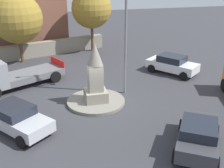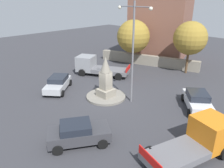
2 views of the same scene
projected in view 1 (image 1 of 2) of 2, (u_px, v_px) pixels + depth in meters
ground_plane at (96, 103)px, 17.85m from camera, size 80.00×80.00×0.00m
traffic_island at (96, 101)px, 17.81m from camera, size 3.66×3.66×0.19m
monument at (95, 76)px, 17.15m from camera, size 1.36×1.36×3.72m
streetlamp at (126, 17)px, 17.30m from camera, size 3.33×0.28×8.51m
car_dark_grey_waiting at (198, 135)px, 13.04m from camera, size 3.55×4.20×1.48m
car_silver_far_side at (16, 118)px, 14.58m from camera, size 3.86×4.17×1.41m
car_white_parked_right at (172, 64)px, 22.55m from camera, size 3.79×4.19×1.48m
truck_grey_near_island at (7, 75)px, 19.47m from camera, size 6.47×4.63×2.19m
stone_boundary_wall at (38, 49)px, 26.87m from camera, size 13.27×4.66×1.35m
corner_building at (19, 3)px, 29.62m from camera, size 9.59×9.53×8.84m
tree_near_wall at (91, 8)px, 27.24m from camera, size 3.89×3.89×6.21m
tree_mid_cluster at (17, 18)px, 23.98m from camera, size 4.31×4.31×6.06m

